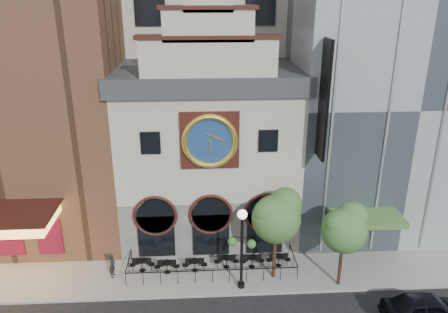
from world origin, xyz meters
TOP-DOWN VIEW (x-y plane):
  - ground at (0.00, 0.00)m, footprint 120.00×120.00m
  - sidewalk at (0.00, 2.50)m, footprint 44.00×5.00m
  - clock_building at (0.00, 7.82)m, footprint 12.60×8.78m
  - theater_building at (-13.00, 9.96)m, footprint 14.00×15.60m
  - retail_building at (12.99, 9.99)m, footprint 14.00×14.40m
  - cafe_railing at (0.00, 2.50)m, footprint 10.60×2.60m
  - bistro_0 at (-4.49, 2.71)m, footprint 1.58×0.68m
  - bistro_1 at (-2.87, 2.40)m, footprint 1.58×0.68m
  - bistro_2 at (-1.10, 2.49)m, footprint 1.58×0.68m
  - bistro_3 at (0.96, 2.75)m, footprint 1.58×0.68m
  - bistro_4 at (2.61, 2.68)m, footprint 1.58×0.68m
  - bistro_5 at (4.37, 2.73)m, footprint 1.58×0.68m
  - car_right at (11.63, -2.70)m, footprint 4.96×2.02m
  - pedestrian at (-6.27, 2.22)m, footprint 0.43×0.63m
  - lamppost at (1.73, 0.68)m, footprint 1.64×0.88m
  - tree_left at (3.92, 1.65)m, footprint 3.08×2.97m
  - tree_right at (7.79, 0.67)m, footprint 2.81×2.71m

SIDE VIEW (x-z plane):
  - ground at x=0.00m, z-range 0.00..0.00m
  - sidewalk at x=0.00m, z-range 0.00..0.15m
  - cafe_railing at x=0.00m, z-range 0.15..1.05m
  - bistro_0 at x=-4.49m, z-range 0.16..1.06m
  - bistro_1 at x=-2.87m, z-range 0.16..1.06m
  - bistro_2 at x=-1.10m, z-range 0.16..1.06m
  - bistro_3 at x=0.96m, z-range 0.16..1.06m
  - bistro_4 at x=2.61m, z-range 0.16..1.06m
  - bistro_5 at x=4.37m, z-range 0.16..1.06m
  - car_right at x=11.63m, z-range 0.00..1.69m
  - pedestrian at x=-6.27m, z-range 0.15..1.81m
  - lamppost at x=1.73m, z-range 0.78..6.06m
  - tree_right at x=7.79m, z-range 1.41..6.83m
  - tree_left at x=3.92m, z-range 1.54..7.48m
  - clock_building at x=0.00m, z-range -2.64..16.01m
  - retail_building at x=12.99m, z-range 0.14..20.14m
  - theater_building at x=-13.00m, z-range 0.10..25.10m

